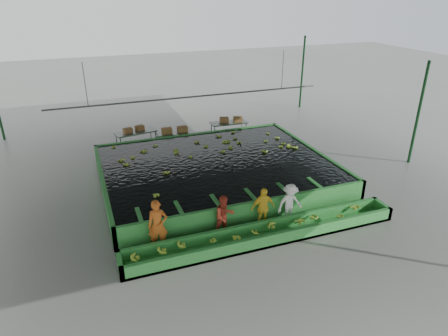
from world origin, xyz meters
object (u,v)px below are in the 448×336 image
object	(u,v)px
worker_d	(290,203)
box_stack_left	(134,131)
packing_table_right	(229,130)
worker_c	(263,208)
box_stack_right	(231,122)
packing_table_left	(136,140)
worker_a	(158,226)
packing_table_mid	(173,140)
flotation_tank	(216,170)
sorting_trough	(265,234)
worker_b	(224,216)
box_stack_mid	(175,133)

from	to	relation	value
worker_d	box_stack_left	distance (m)	10.34
worker_d	packing_table_right	world-z (taller)	worker_d
worker_c	worker_d	xyz separation A→B (m)	(1.10, 0.00, -0.02)
box_stack_right	packing_table_right	bearing A→B (deg)	-174.42
packing_table_left	packing_table_right	bearing A→B (deg)	-1.60
worker_a	packing_table_right	bearing A→B (deg)	64.78
packing_table_mid	flotation_tank	bearing A→B (deg)	-79.10
sorting_trough	packing_table_left	distance (m)	10.58
worker_b	box_stack_right	bearing A→B (deg)	61.60
worker_b	box_stack_left	size ratio (longest dim) A/B	1.34
sorting_trough	box_stack_mid	xyz separation A→B (m)	(-0.75, 9.72, 0.57)
sorting_trough	worker_c	world-z (taller)	worker_c
worker_a	packing_table_mid	xyz separation A→B (m)	(2.65, 8.92, -0.49)
worker_d	packing_table_right	xyz separation A→B (m)	(1.15, 9.26, -0.29)
worker_a	box_stack_right	xyz separation A→B (m)	(6.20, 9.27, 0.05)
flotation_tank	packing_table_right	distance (m)	5.56
worker_b	box_stack_right	xyz separation A→B (m)	(3.87, 9.27, 0.18)
worker_b	packing_table_left	world-z (taller)	worker_b
worker_d	flotation_tank	bearing A→B (deg)	106.03
worker_d	packing_table_right	size ratio (longest dim) A/B	0.73
worker_a	box_stack_left	bearing A→B (deg)	93.70
box_stack_left	sorting_trough	bearing A→B (deg)	-74.51
packing_table_right	box_stack_left	distance (m)	5.38
packing_table_left	worker_b	bearing A→B (deg)	-80.64
box_stack_left	box_stack_mid	bearing A→B (deg)	-14.34
worker_a	worker_b	world-z (taller)	worker_a
packing_table_left	packing_table_mid	size ratio (longest dim) A/B	1.19
sorting_trough	worker_b	bearing A→B (deg)	146.61
worker_a	packing_table_left	xyz separation A→B (m)	(0.78, 9.40, -0.41)
box_stack_mid	box_stack_right	xyz separation A→B (m)	(3.40, 0.35, 0.12)
worker_d	packing_table_mid	xyz separation A→B (m)	(-2.25, 8.92, -0.35)
packing_table_mid	packing_table_left	bearing A→B (deg)	165.57
worker_b	packing_table_right	bearing A→B (deg)	62.34
worker_c	box_stack_right	distance (m)	9.58
worker_c	packing_table_right	world-z (taller)	worker_c
sorting_trough	box_stack_left	xyz separation A→B (m)	(-2.84, 10.25, 0.73)
packing_table_left	packing_table_mid	xyz separation A→B (m)	(1.87, -0.48, -0.08)
flotation_tank	worker_b	bearing A→B (deg)	-105.76
flotation_tank	box_stack_mid	world-z (taller)	box_stack_mid
sorting_trough	packing_table_right	bearing A→B (deg)	76.00
box_stack_mid	box_stack_right	distance (m)	3.42
packing_table_mid	packing_table_right	xyz separation A→B (m)	(3.40, 0.34, 0.06)
worker_d	box_stack_left	bearing A→B (deg)	112.47
flotation_tank	packing_table_right	size ratio (longest dim) A/B	4.81
worker_a	box_stack_left	distance (m)	9.48
box_stack_left	worker_d	bearing A→B (deg)	-66.06
worker_b	worker_d	bearing A→B (deg)	-5.77
worker_a	box_stack_left	world-z (taller)	worker_a
sorting_trough	box_stack_left	bearing A→B (deg)	105.49
worker_d	packing_table_mid	bearing A→B (deg)	102.66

